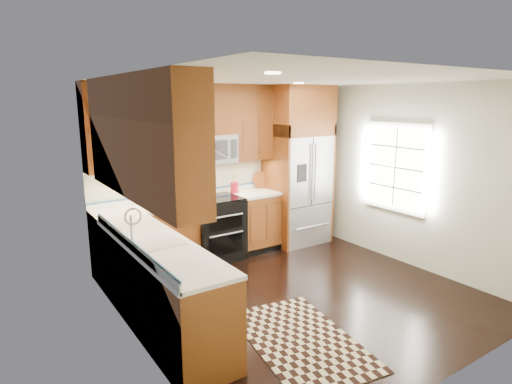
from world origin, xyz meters
TOP-DOWN VIEW (x-y plane):
  - ground at (0.00, 0.00)m, footprint 4.00×4.00m
  - wall_back at (0.00, 2.00)m, footprint 4.00×0.02m
  - wall_left at (-2.00, 0.00)m, footprint 0.02×4.00m
  - wall_right at (2.00, 0.00)m, footprint 0.02×4.00m
  - window at (1.98, 0.20)m, footprint 0.04×1.10m
  - base_cabinets at (-1.23, 0.90)m, footprint 2.85×3.00m
  - countertop at (-1.09, 1.01)m, footprint 2.86×3.01m
  - upper_cabinets at (-1.15, 1.09)m, footprint 2.85×3.00m
  - range at (-0.25, 1.67)m, footprint 0.76×0.67m
  - microwave at (-0.25, 1.80)m, footprint 0.76×0.40m
  - refrigerator at (1.30, 1.63)m, footprint 0.98×0.75m
  - sink_faucet at (-1.73, 0.23)m, footprint 0.54×0.44m
  - rug at (-0.64, -0.82)m, footprint 1.23×1.76m
  - knife_block at (-1.02, 1.81)m, footprint 0.12×0.16m
  - utensil_crock at (0.19, 1.83)m, footprint 0.15×0.15m
  - cutting_board at (0.75, 1.91)m, footprint 0.36×0.36m

SIDE VIEW (x-z plane):
  - ground at x=0.00m, z-range 0.00..0.00m
  - rug at x=-0.64m, z-range 0.00..0.01m
  - base_cabinets at x=-1.23m, z-range 0.00..0.90m
  - range at x=-0.25m, z-range 0.00..0.94m
  - countertop at x=-1.09m, z-range 0.90..0.94m
  - cutting_board at x=0.75m, z-range 0.94..0.96m
  - sink_faucet at x=-1.73m, z-range 0.81..1.18m
  - utensil_crock at x=0.19m, z-range 0.88..1.24m
  - knife_block at x=-1.02m, z-range 0.91..1.22m
  - wall_back at x=0.00m, z-range 0.00..2.60m
  - wall_left at x=-2.00m, z-range 0.00..2.60m
  - wall_right at x=2.00m, z-range 0.00..2.60m
  - refrigerator at x=1.30m, z-range 0.00..2.60m
  - window at x=1.98m, z-range 0.75..2.05m
  - microwave at x=-0.25m, z-range 1.45..1.87m
  - upper_cabinets at x=-1.15m, z-range 1.45..2.60m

